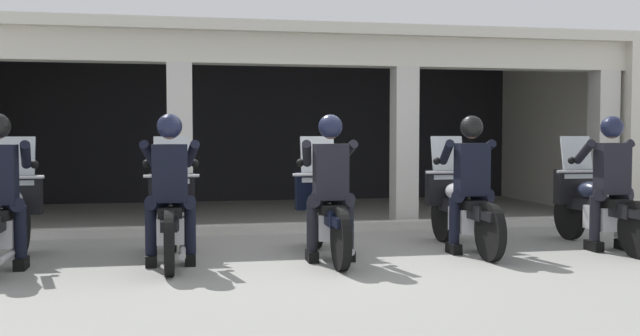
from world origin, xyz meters
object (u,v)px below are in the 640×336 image
(police_officer_far_right, at_px, (610,171))
(motorcycle_far_left, at_px, (7,218))
(police_officer_left, at_px, (170,176))
(motorcycle_center, at_px, (325,212))
(police_officer_right, at_px, (471,172))
(motorcycle_far_right, at_px, (596,206))
(motorcycle_right, at_px, (461,207))
(police_officer_center, at_px, (330,175))
(motorcycle_left, at_px, (171,215))

(police_officer_far_right, bearing_deg, motorcycle_far_left, -176.97)
(motorcycle_far_left, xyz_separation_m, police_officer_far_right, (6.75, -0.37, 0.44))
(police_officer_left, height_order, police_officer_far_right, same)
(motorcycle_center, relative_size, police_officer_right, 1.29)
(motorcycle_far_right, bearing_deg, motorcycle_far_left, -174.57)
(motorcycle_far_left, relative_size, police_officer_far_right, 1.29)
(motorcycle_right, bearing_deg, police_officer_center, -158.32)
(motorcycle_far_left, distance_m, motorcycle_right, 5.07)
(police_officer_left, xyz_separation_m, police_officer_far_right, (5.07, -0.02, 0.00))
(police_officer_left, bearing_deg, motorcycle_left, 93.61)
(police_officer_center, distance_m, police_officer_right, 1.70)
(police_officer_far_right, bearing_deg, police_officer_center, -173.04)
(motorcycle_far_left, distance_m, motorcycle_left, 1.69)
(motorcycle_far_left, relative_size, motorcycle_left, 1.00)
(motorcycle_center, distance_m, police_officer_center, 0.52)
(police_officer_left, xyz_separation_m, police_officer_center, (1.69, -0.06, 0.00))
(police_officer_right, distance_m, police_officer_far_right, 1.69)
(police_officer_left, height_order, motorcycle_center, police_officer_left)
(motorcycle_left, height_order, motorcycle_center, same)
(motorcycle_center, height_order, police_officer_right, police_officer_right)
(motorcycle_far_right, bearing_deg, police_officer_center, -168.24)
(motorcycle_far_right, bearing_deg, motorcycle_center, -173.04)
(motorcycle_center, xyz_separation_m, motorcycle_far_right, (3.38, 0.05, 0.00))
(motorcycle_far_right, xyz_separation_m, police_officer_far_right, (-0.00, -0.28, 0.44))
(motorcycle_left, relative_size, motorcycle_center, 1.00)
(motorcycle_right, bearing_deg, motorcycle_far_right, 1.70)
(police_officer_center, bearing_deg, motorcycle_center, 88.76)
(motorcycle_center, relative_size, police_officer_center, 1.29)
(motorcycle_center, xyz_separation_m, police_officer_right, (1.69, -0.10, 0.44))
(motorcycle_left, relative_size, police_officer_right, 1.29)
(motorcycle_right, distance_m, motorcycle_far_right, 1.69)
(police_officer_left, height_order, motorcycle_right, police_officer_left)
(police_officer_right, xyz_separation_m, police_officer_far_right, (1.69, -0.14, 0.00))
(police_officer_center, distance_m, motorcycle_far_right, 3.42)
(motorcycle_left, bearing_deg, motorcycle_far_right, 3.68)
(police_officer_center, relative_size, motorcycle_right, 0.78)
(motorcycle_far_left, bearing_deg, motorcycle_center, 5.90)
(motorcycle_right, relative_size, police_officer_far_right, 1.29)
(motorcycle_center, distance_m, motorcycle_far_right, 3.38)
(motorcycle_left, xyz_separation_m, motorcycle_far_right, (5.07, -0.02, 0.00))
(motorcycle_left, bearing_deg, police_officer_right, 1.07)
(police_officer_right, bearing_deg, motorcycle_far_right, 11.29)
(police_officer_left, xyz_separation_m, motorcycle_far_right, (5.07, 0.27, -0.44))
(motorcycle_left, bearing_deg, police_officer_center, -7.75)
(motorcycle_left, bearing_deg, motorcycle_far_left, -178.53)
(motorcycle_far_left, height_order, motorcycle_center, same)
(motorcycle_center, bearing_deg, police_officer_right, -4.43)
(police_officer_left, bearing_deg, motorcycle_far_left, 172.01)
(motorcycle_far_left, xyz_separation_m, motorcycle_left, (1.69, -0.07, 0.00))
(police_officer_left, bearing_deg, police_officer_right, 5.88)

